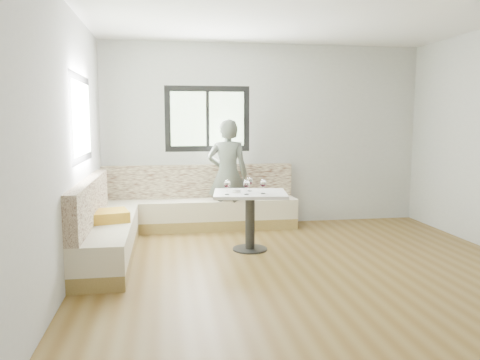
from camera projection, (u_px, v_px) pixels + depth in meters
name	position (u px, v px, depth m)	size (l,w,h in m)	color
room	(305.00, 141.00, 4.95)	(5.01, 5.01, 2.81)	brown
banquette	(164.00, 216.00, 6.37)	(2.90, 2.80, 0.95)	olive
table	(250.00, 207.00, 5.86)	(0.99, 0.82, 0.74)	black
person	(228.00, 175.00, 6.95)	(0.60, 0.39, 1.65)	#52584F
olive_ramekin	(237.00, 191.00, 5.82)	(0.10, 0.10, 0.04)	white
wine_glass_a	(227.00, 184.00, 5.64)	(0.08, 0.08, 0.18)	white
wine_glass_b	(247.00, 184.00, 5.64)	(0.08, 0.08, 0.18)	white
wine_glass_c	(263.00, 183.00, 5.71)	(0.08, 0.08, 0.18)	white
wine_glass_d	(250.00, 181.00, 5.91)	(0.08, 0.08, 0.18)	white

